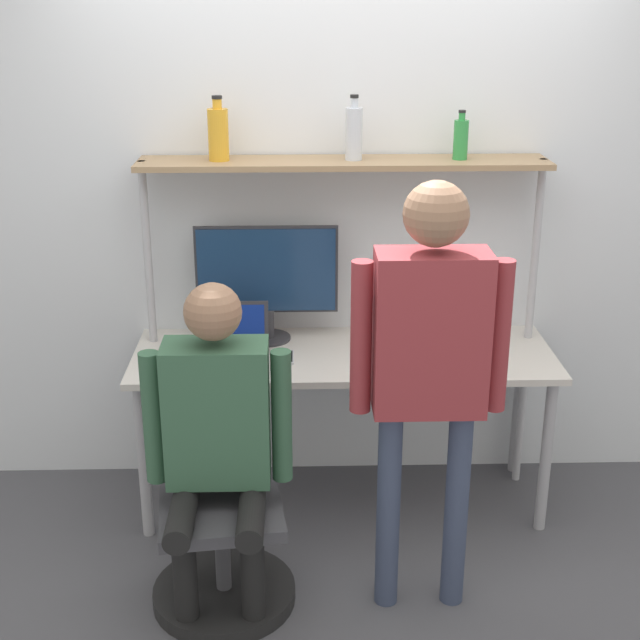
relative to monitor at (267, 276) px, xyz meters
The scene contains 13 objects.
ground_plane 1.22m from the monitor, 56.40° to the right, with size 12.00×12.00×0.00m, color #4C4C51.
wall_back 0.48m from the monitor, 26.59° to the left, with size 8.00×0.06×2.70m.
desk 0.54m from the monitor, 27.34° to the right, with size 1.86×0.63×0.75m.
shelf_unit 0.46m from the monitor, ahead, with size 1.77×0.28×1.58m.
monitor is the anchor object (origin of this frame).
laptop 0.35m from the monitor, 123.04° to the right, with size 0.29×0.23×0.24m.
cell_phone 0.39m from the monitor, 70.49° to the right, with size 0.07×0.15×0.01m.
office_chair 1.18m from the monitor, 101.06° to the right, with size 0.56×0.56×0.89m.
person_seated 0.97m from the monitor, 100.17° to the right, with size 0.55×0.46×1.31m.
person_standing 1.10m from the monitor, 56.69° to the right, with size 0.57×0.23×1.67m.
bottle_clear 0.74m from the monitor, ahead, with size 0.07×0.07×0.27m.
bottle_green 1.04m from the monitor, ahead, with size 0.06×0.06×0.21m.
bottle_amber 0.67m from the monitor, behind, with size 0.09×0.09×0.27m.
Camera 1 is at (-0.21, -3.31, 2.27)m, focal length 50.00 mm.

